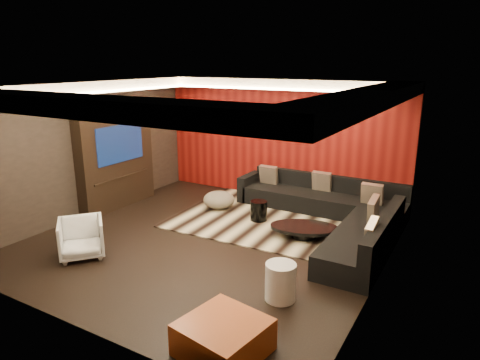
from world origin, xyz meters
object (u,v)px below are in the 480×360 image
Objects in this scene: coffee_table at (304,231)px; drum_stool at (259,211)px; orange_ottoman at (223,337)px; white_side_table at (281,282)px; sectional_sofa at (334,213)px; armchair at (81,238)px.

drum_stool is (-1.13, 0.35, 0.10)m from coffee_table.
coffee_table is at bearing 96.95° from orange_ottoman.
sectional_sofa is (-0.22, 3.03, -0.00)m from white_side_table.
armchair is 0.20× the size of sectional_sofa.
drum_stool is 0.77× the size of white_side_table.
orange_ottoman is 4.37m from sectional_sofa.
coffee_table is at bearing 103.33° from white_side_table.
sectional_sofa reaches higher than orange_ottoman.
white_side_table is at bearing -85.80° from sectional_sofa.
coffee_table is 3.52m from orange_ottoman.
drum_stool is 0.47× the size of orange_ottoman.
sectional_sofa reaches higher than armchair.
coffee_table is 3.92m from armchair.
orange_ottoman is (0.43, -3.49, 0.07)m from coffee_table.
white_side_table is 0.74× the size of armchair.
drum_stool is 4.14m from orange_ottoman.
armchair reaches higher than coffee_table.
white_side_table is 1.34m from orange_ottoman.
white_side_table is 3.04m from sectional_sofa.
armchair is (-1.81, -2.93, 0.10)m from drum_stool.
white_side_table is at bearing -42.32° from armchair.
drum_stool is at bearing 112.03° from orange_ottoman.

